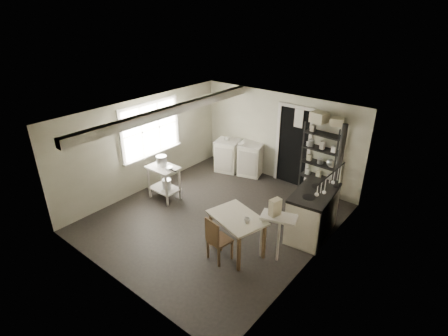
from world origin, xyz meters
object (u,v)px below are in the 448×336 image
Objects in this scene: stockpot at (162,161)px; work_table at (237,235)px; shelf_rack at (321,160)px; chair at (220,237)px; base_cabinets at (239,157)px; stove at (312,215)px; flour_sack at (318,194)px; prep_table at (164,183)px.

work_table is (2.61, -0.54, -0.56)m from stockpot.
chair is (-0.35, -3.27, -0.46)m from shelf_rack.
work_table is (2.02, -2.76, -0.08)m from base_cabinets.
stove is at bearing -66.97° from shelf_rack.
shelf_rack reaches higher than flour_sack.
prep_table is 3.71m from shelf_rack.
shelf_rack is (2.77, 2.41, 0.55)m from prep_table.
base_cabinets is at bearing 126.20° from work_table.
chair is (2.43, -0.86, 0.08)m from prep_table.
base_cabinets is 3.65m from chair.
flour_sack is (3.02, 2.08, -0.70)m from stockpot.
prep_table is 1.92× the size of flour_sack.
stockpot is at bearing 170.78° from chair.
shelf_rack is 0.79m from flour_sack.
stove is 1.62m from work_table.
stove is at bearing 14.02° from stockpot.
flour_sack is (0.41, 2.61, -0.14)m from work_table.
prep_table is at bearing 168.79° from work_table.
base_cabinets is at bearing -174.52° from shelf_rack.
stockpot is at bearing -172.40° from stove.
stockpot is 3.70m from shelf_rack.
stove is at bearing -42.80° from base_cabinets.
chair is 3.02m from flour_sack.
work_table is at bearing -92.96° from shelf_rack.
stove reaches higher than flour_sack.
chair is (-0.94, -1.75, 0.04)m from stove.
shelf_rack is 4.25× the size of flour_sack.
shelf_rack reaches higher than chair.
prep_table is 3.12× the size of stockpot.
flour_sack is (2.43, -0.15, -0.22)m from base_cabinets.
prep_table is at bearing -171.61° from stove.
prep_table is 0.55m from stockpot.
stockpot is at bearing -145.42° from flour_sack.
prep_table is 0.93× the size of chair.
prep_table is 0.62× the size of base_cabinets.
shelf_rack is at bearing 104.99° from stove.
chair is at bearing -75.64° from base_cabinets.
stove is at bearing 72.08° from chair.
flour_sack is (0.52, 2.97, -0.24)m from chair.
shelf_rack is at bearing 94.38° from chair.
base_cabinets reaches higher than flour_sack.
stove is 1.22× the size of work_table.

